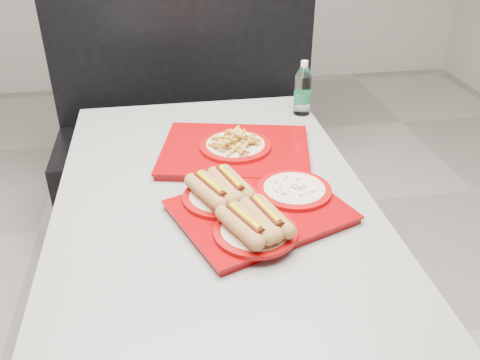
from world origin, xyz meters
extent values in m
cylinder|color=black|center=(0.00, 0.00, 0.03)|extent=(0.52, 0.52, 0.05)
cylinder|color=black|center=(0.00, 0.00, 0.38)|extent=(0.11, 0.11, 0.66)
cube|color=black|center=(0.00, 0.00, 0.70)|extent=(0.92, 1.42, 0.01)
cube|color=gray|center=(0.00, 0.00, 0.73)|extent=(0.90, 1.40, 0.04)
cube|color=black|center=(0.00, 1.02, 0.23)|extent=(1.30, 0.55, 0.45)
cube|color=black|center=(0.00, 1.26, 0.80)|extent=(1.30, 0.10, 1.10)
cube|color=#810306|center=(0.11, -0.14, 0.76)|extent=(0.52, 0.46, 0.02)
cube|color=#810306|center=(0.11, -0.14, 0.77)|extent=(0.53, 0.47, 0.01)
cylinder|color=#900405|center=(0.08, -0.25, 0.78)|extent=(0.21, 0.21, 0.01)
cylinder|color=silver|center=(0.08, -0.25, 0.79)|extent=(0.17, 0.17, 0.00)
cylinder|color=#900405|center=(0.01, -0.08, 0.78)|extent=(0.21, 0.21, 0.01)
cylinder|color=silver|center=(0.01, -0.08, 0.79)|extent=(0.17, 0.17, 0.00)
cylinder|color=#900405|center=(0.22, -0.07, 0.78)|extent=(0.21, 0.21, 0.01)
cylinder|color=silver|center=(0.22, -0.07, 0.79)|extent=(0.17, 0.17, 0.00)
cube|color=#810306|center=(0.10, 0.22, 0.76)|extent=(0.54, 0.46, 0.02)
cube|color=#810306|center=(0.10, 0.22, 0.77)|extent=(0.55, 0.47, 0.01)
cylinder|color=#900405|center=(0.10, 0.22, 0.78)|extent=(0.23, 0.23, 0.01)
cylinder|color=silver|center=(0.10, 0.22, 0.79)|extent=(0.19, 0.19, 0.01)
cylinder|color=silver|center=(0.41, 0.52, 0.83)|extent=(0.06, 0.06, 0.15)
cylinder|color=#186038|center=(0.41, 0.52, 0.82)|extent=(0.07, 0.07, 0.04)
cone|color=silver|center=(0.41, 0.52, 0.92)|extent=(0.06, 0.06, 0.03)
cylinder|color=silver|center=(0.41, 0.52, 0.95)|extent=(0.03, 0.03, 0.02)
camera|label=1|loc=(-0.12, -1.25, 1.54)|focal=38.00mm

